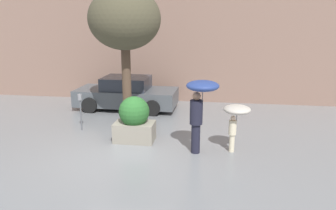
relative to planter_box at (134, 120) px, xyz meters
name	(u,v)px	position (x,y,z in m)	size (l,w,h in m)	color
ground_plane	(120,154)	(-0.18, -1.05, -0.69)	(40.00, 40.00, 0.00)	slate
building_facade	(159,35)	(-0.18, 5.45, 2.31)	(18.00, 0.30, 6.00)	#8C6B5B
planter_box	(134,120)	(0.00, 0.00, 0.00)	(1.23, 0.94, 1.42)	gray
person_adult	(200,100)	(2.03, -0.67, 0.87)	(0.89, 0.89, 2.09)	#1E1E2D
person_child	(236,114)	(3.04, -0.43, 0.44)	(0.76, 0.76, 1.38)	beige
parked_car_near	(127,94)	(-1.26, 3.69, -0.06)	(4.23, 2.06, 1.36)	#4C5156
street_tree	(125,20)	(-0.67, 1.66, 2.96)	(2.45, 2.45, 4.74)	brown
parking_meter	(80,105)	(-2.04, 0.73, 0.22)	(0.14, 0.14, 1.26)	#595B60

